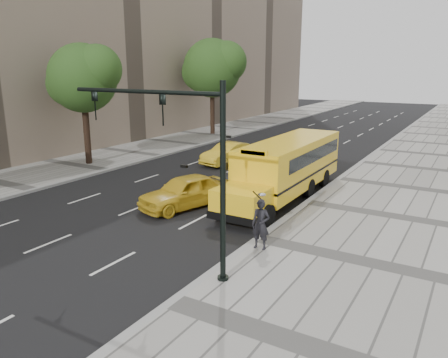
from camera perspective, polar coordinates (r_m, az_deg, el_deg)
The scene contains 12 objects.
ground at distance 25.08m, azimuth -2.21°, elevation -1.22°, with size 140.00×140.00×0.00m, color black.
sidewalk_museum at distance 21.36m, azimuth 26.08°, elevation -5.35°, with size 12.00×140.00×0.15m, color #97958F.
sidewalk_far at distance 32.23m, azimuth -18.88°, elevation 1.68°, with size 6.00×140.00×0.15m, color #97958F.
curb_museum at distance 22.50m, azimuth 10.76°, elevation -3.13°, with size 0.30×140.00×0.15m, color gray.
curb_far at distance 30.04m, azimuth -15.13°, elevation 1.07°, with size 0.30×140.00×0.15m, color gray.
tree_b at distance 31.63m, azimuth -17.90°, elevation 12.50°, with size 5.21×4.63×8.34m.
tree_c at distance 44.29m, azimuth -1.44°, elevation 14.34°, with size 6.44×5.72×9.49m.
school_bus at distance 23.50m, azimuth 8.38°, elevation 2.00°, with size 2.96×11.56×3.19m.
taxi_near at distance 21.59m, azimuth -5.15°, elevation -1.65°, with size 1.91×4.75×1.62m, color gold.
taxi_far at distance 31.29m, azimuth 0.61°, elevation 3.37°, with size 1.60×4.58×1.51m, color gold.
pedestrian at distance 16.33m, azimuth 4.81°, elevation -5.93°, with size 0.69×0.46×1.90m, color black.
traffic_signal at distance 13.82m, azimuth -5.17°, elevation 3.20°, with size 6.18×0.36×6.40m.
Camera 1 is at (13.16, -20.25, 6.78)m, focal length 35.00 mm.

